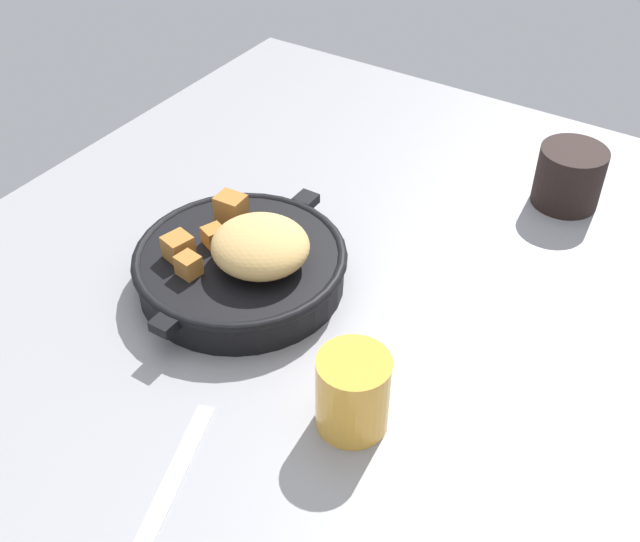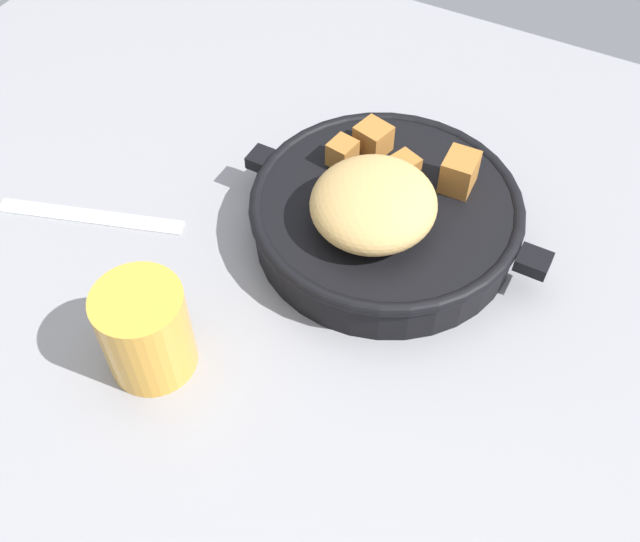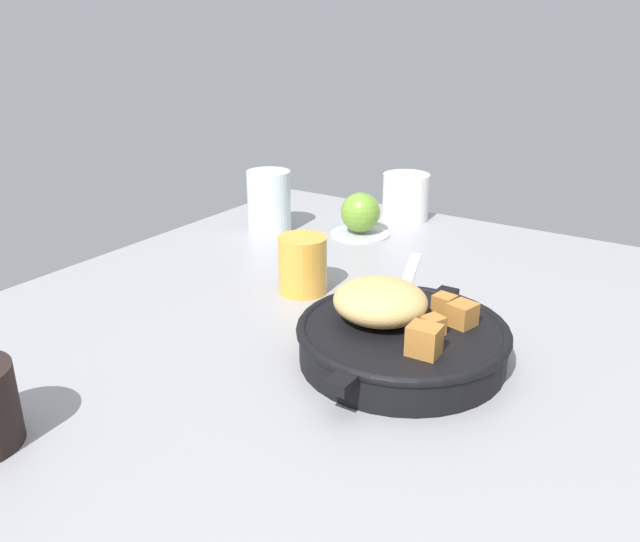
# 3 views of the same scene
# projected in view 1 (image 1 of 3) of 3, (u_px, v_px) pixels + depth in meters

# --- Properties ---
(ground_plane) EXTENTS (1.13, 0.93, 0.02)m
(ground_plane) POSITION_uv_depth(u_px,v_px,m) (316.00, 324.00, 0.84)
(ground_plane) COLOR gray
(cast_iron_skillet) EXTENTS (0.28, 0.24, 0.09)m
(cast_iron_skillet) POSITION_uv_depth(u_px,v_px,m) (245.00, 261.00, 0.85)
(cast_iron_skillet) COLOR black
(cast_iron_skillet) RESTS_ON ground_plane
(butter_knife) EXTENTS (0.17, 0.07, 0.00)m
(butter_knife) POSITION_uv_depth(u_px,v_px,m) (171.00, 483.00, 0.67)
(butter_knife) COLOR silver
(butter_knife) RESTS_ON ground_plane
(coffee_mug_dark) EXTENTS (0.08, 0.08, 0.08)m
(coffee_mug_dark) POSITION_uv_depth(u_px,v_px,m) (569.00, 177.00, 0.97)
(coffee_mug_dark) COLOR black
(coffee_mug_dark) RESTS_ON ground_plane
(juice_glass_amber) EXTENTS (0.07, 0.07, 0.08)m
(juice_glass_amber) POSITION_uv_depth(u_px,v_px,m) (353.00, 393.00, 0.69)
(juice_glass_amber) COLOR gold
(juice_glass_amber) RESTS_ON ground_plane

